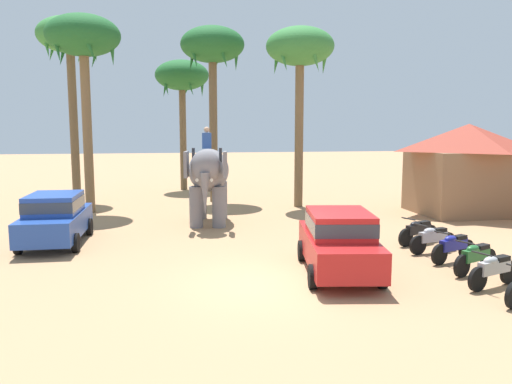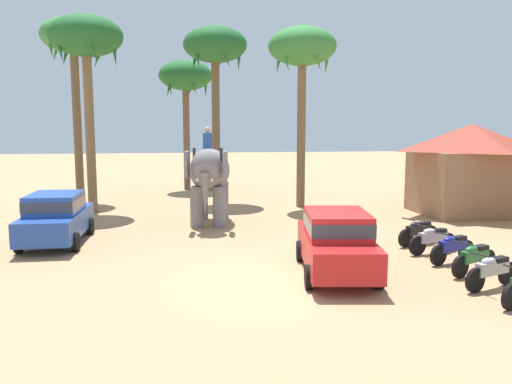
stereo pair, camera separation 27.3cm
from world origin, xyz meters
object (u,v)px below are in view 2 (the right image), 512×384
at_px(palm_tree_far_back, 215,50).
at_px(palm_tree_leaning_seaward, 73,42).
at_px(motorcycle_mid_row, 474,258).
at_px(roadside_hut, 470,166).
at_px(elephant_with_mahout, 209,175).
at_px(motorcycle_fourth_in_row, 453,247).
at_px(motorcycle_end_of_row, 418,231).
at_px(palm_tree_behind_elephant, 302,52).
at_px(palm_tree_near_hut, 86,42).
at_px(palm_tree_left_of_road, 186,79).
at_px(car_parked_far_side, 56,216).
at_px(car_sedan_foreground, 336,240).
at_px(motorcycle_second_in_row, 492,270).
at_px(motorcycle_far_in_row, 433,239).

xyz_separation_m(palm_tree_far_back, palm_tree_leaning_seaward, (-7.03, 1.05, 0.43)).
xyz_separation_m(motorcycle_mid_row, roadside_hut, (4.94, 8.73, 1.66)).
bearing_deg(elephant_with_mahout, palm_tree_leaning_seaward, 132.33).
xyz_separation_m(motorcycle_fourth_in_row, motorcycle_end_of_row, (0.00, 2.19, 0.00)).
bearing_deg(palm_tree_far_back, motorcycle_end_of_row, -60.27).
distance_m(elephant_with_mahout, roadside_hut, 11.61).
bearing_deg(palm_tree_far_back, palm_tree_leaning_seaward, 171.49).
xyz_separation_m(palm_tree_behind_elephant, palm_tree_near_hut, (-9.72, -0.20, 0.20)).
distance_m(palm_tree_left_of_road, palm_tree_far_back, 5.45).
bearing_deg(palm_tree_near_hut, car_parked_far_side, -90.88).
bearing_deg(palm_tree_near_hut, motorcycle_fourth_in_row, -40.98).
relative_size(palm_tree_left_of_road, roadside_hut, 1.54).
height_order(motorcycle_fourth_in_row, palm_tree_left_of_road, palm_tree_left_of_road).
bearing_deg(motorcycle_end_of_row, car_parked_far_side, 170.96).
relative_size(elephant_with_mahout, motorcycle_end_of_row, 2.35).
height_order(palm_tree_near_hut, palm_tree_left_of_road, palm_tree_near_hut).
bearing_deg(palm_tree_behind_elephant, car_sedan_foreground, -97.99).
relative_size(car_sedan_foreground, motorcycle_second_in_row, 2.50).
xyz_separation_m(motorcycle_second_in_row, palm_tree_behind_elephant, (-1.83, 12.80, 6.88)).
bearing_deg(motorcycle_far_in_row, car_sedan_foreground, -154.65).
bearing_deg(motorcycle_far_in_row, palm_tree_left_of_road, 113.94).
relative_size(car_parked_far_side, palm_tree_far_back, 0.46).
height_order(motorcycle_far_in_row, roadside_hut, roadside_hut).
height_order(car_parked_far_side, motorcycle_mid_row, car_parked_far_side).
xyz_separation_m(motorcycle_second_in_row, palm_tree_leaning_seaward, (-12.80, 16.14, 7.62)).
xyz_separation_m(car_sedan_foreground, motorcycle_second_in_row, (3.39, -1.71, -0.46)).
height_order(elephant_with_mahout, motorcycle_second_in_row, elephant_with_mahout).
bearing_deg(palm_tree_far_back, motorcycle_far_in_row, -62.88).
height_order(motorcycle_fourth_in_row, palm_tree_behind_elephant, palm_tree_behind_elephant).
height_order(motorcycle_mid_row, motorcycle_end_of_row, same).
bearing_deg(motorcycle_end_of_row, palm_tree_behind_elephant, 104.24).
bearing_deg(palm_tree_leaning_seaward, palm_tree_near_hut, -70.57).
bearing_deg(palm_tree_behind_elephant, motorcycle_mid_row, -79.91).
bearing_deg(elephant_with_mahout, car_parked_far_side, -152.81).
xyz_separation_m(motorcycle_second_in_row, motorcycle_mid_row, (0.24, 1.16, 0.00)).
height_order(car_sedan_foreground, motorcycle_second_in_row, car_sedan_foreground).
bearing_deg(palm_tree_near_hut, roadside_hut, -9.19).
bearing_deg(car_parked_far_side, motorcycle_mid_row, -23.82).
relative_size(motorcycle_second_in_row, palm_tree_leaning_seaward, 0.18).
distance_m(elephant_with_mahout, palm_tree_leaning_seaward, 11.30).
bearing_deg(car_parked_far_side, palm_tree_near_hut, 89.12).
xyz_separation_m(motorcycle_far_in_row, palm_tree_behind_elephant, (-2.04, 9.38, 6.88)).
bearing_deg(motorcycle_far_in_row, palm_tree_leaning_seaward, 135.64).
distance_m(motorcycle_far_in_row, palm_tree_far_back, 14.96).
distance_m(motorcycle_second_in_row, roadside_hut, 11.29).
bearing_deg(motorcycle_fourth_in_row, palm_tree_left_of_road, 112.79).
height_order(car_parked_far_side, motorcycle_second_in_row, car_parked_far_side).
distance_m(car_parked_far_side, motorcycle_fourth_in_row, 12.61).
xyz_separation_m(palm_tree_far_back, roadside_hut, (10.95, -5.20, -5.53)).
xyz_separation_m(elephant_with_mahout, palm_tree_near_hut, (-5.15, 3.49, 5.55)).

